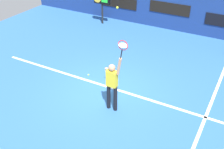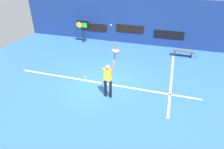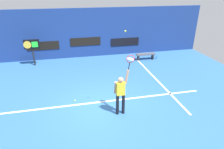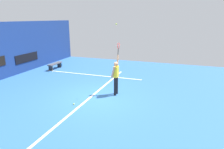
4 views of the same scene
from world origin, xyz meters
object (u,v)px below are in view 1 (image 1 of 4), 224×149
at_px(spare_ball, 88,75).
at_px(tennis_racket, 123,46).
at_px(scoreboard_clock, 102,0).
at_px(tennis_player, 112,83).
at_px(tennis_ball, 117,8).

bearing_deg(spare_ball, tennis_racket, -32.26).
bearing_deg(scoreboard_clock, tennis_player, -57.05).
bearing_deg(tennis_racket, scoreboard_clock, 125.03).
bearing_deg(spare_ball, tennis_ball, -34.04).
height_order(tennis_player, scoreboard_clock, tennis_player).
relative_size(tennis_player, tennis_racket, 3.20).
bearing_deg(tennis_player, spare_ball, 143.16).
bearing_deg(tennis_player, scoreboard_clock, 122.95).
xyz_separation_m(tennis_ball, scoreboard_clock, (-4.39, 6.52, -2.10)).
xyz_separation_m(tennis_player, spare_ball, (-1.83, 1.37, -0.98)).
relative_size(tennis_player, tennis_ball, 29.26).
bearing_deg(tennis_racket, tennis_player, 179.30).
relative_size(tennis_player, spare_ball, 29.26).
distance_m(tennis_ball, spare_ball, 4.18).
bearing_deg(tennis_racket, spare_ball, 147.74).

